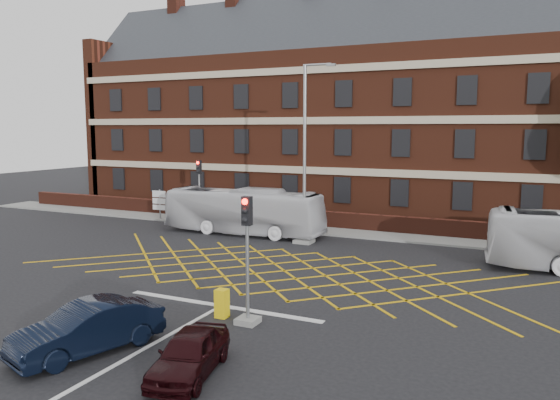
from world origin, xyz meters
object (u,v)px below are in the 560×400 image
at_px(direction_signs, 159,201).
at_px(car_maroon, 189,353).
at_px(street_lamp, 305,182).
at_px(car_navy, 88,328).
at_px(utility_cabinet, 222,303).
at_px(bus_left, 243,211).
at_px(traffic_light_far, 199,197).
at_px(traffic_light_near, 247,272).

bearing_deg(direction_signs, car_maroon, -50.59).
height_order(car_maroon, street_lamp, street_lamp).
distance_m(car_navy, car_maroon, 3.50).
relative_size(direction_signs, utility_cabinet, 2.22).
bearing_deg(bus_left, traffic_light_far, 61.95).
bearing_deg(car_navy, traffic_light_far, 133.56).
bearing_deg(direction_signs, utility_cabinet, -46.60).
distance_m(direction_signs, utility_cabinet, 20.88).
bearing_deg(car_navy, traffic_light_near, 71.01).
xyz_separation_m(car_maroon, traffic_light_far, (-13.09, 20.19, 1.18)).
height_order(car_maroon, direction_signs, direction_signs).
distance_m(bus_left, utility_cabinet, 15.01).
xyz_separation_m(direction_signs, utility_cabinet, (14.33, -15.16, -0.88)).
xyz_separation_m(car_navy, traffic_light_near, (3.06, 4.04, 1.04)).
distance_m(car_maroon, traffic_light_far, 24.10).
xyz_separation_m(car_navy, utility_cabinet, (1.97, 4.19, -0.22)).
height_order(traffic_light_far, street_lamp, street_lamp).
bearing_deg(car_maroon, bus_left, 102.08).
distance_m(car_maroon, direction_signs, 24.99).
bearing_deg(traffic_light_far, utility_cabinet, -54.23).
relative_size(car_maroon, direction_signs, 1.56).
bearing_deg(traffic_light_near, direction_signs, 135.21).
bearing_deg(traffic_light_near, car_maroon, -83.76).
relative_size(traffic_light_far, direction_signs, 1.94).
relative_size(car_maroon, traffic_light_near, 0.80).
distance_m(traffic_light_near, traffic_light_far, 20.56).
height_order(bus_left, car_maroon, bus_left).
bearing_deg(car_maroon, street_lamp, 89.59).
bearing_deg(traffic_light_near, car_navy, -127.20).
height_order(bus_left, direction_signs, bus_left).
bearing_deg(direction_signs, traffic_light_far, 17.89).
height_order(car_navy, direction_signs, direction_signs).
bearing_deg(traffic_light_far, bus_left, -27.97).
height_order(bus_left, traffic_light_near, traffic_light_near).
bearing_deg(bus_left, car_maroon, -155.16).
xyz_separation_m(bus_left, car_navy, (4.66, -17.63, -0.69)).
relative_size(car_maroon, street_lamp, 0.35).
bearing_deg(bus_left, street_lamp, -100.94).
bearing_deg(traffic_light_far, traffic_light_near, -52.01).
relative_size(car_navy, traffic_light_far, 1.02).
distance_m(car_maroon, street_lamp, 17.36).
xyz_separation_m(bus_left, traffic_light_near, (7.73, -13.59, 0.35)).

